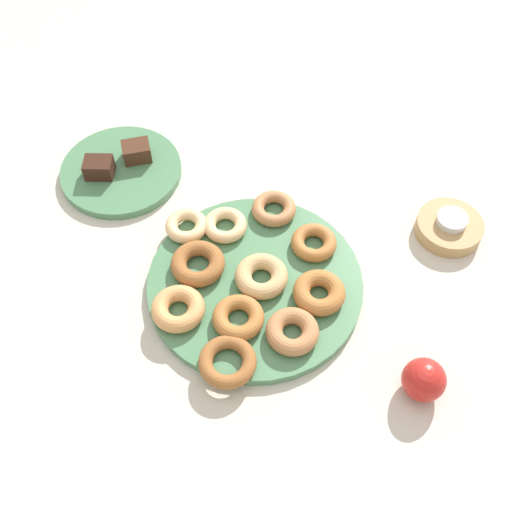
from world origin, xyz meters
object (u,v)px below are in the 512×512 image
at_px(donut_4, 262,274).
at_px(brownie_near, 99,168).
at_px(donut_2, 274,209).
at_px(apple, 424,380).
at_px(donut_8, 225,225).
at_px(donut_plate, 255,283).
at_px(cake_plate, 121,171).
at_px(donut_6, 319,293).
at_px(donut_3, 292,331).
at_px(donut_5, 238,318).
at_px(donut_7, 178,309).
at_px(donut_0, 314,243).
at_px(tealight, 452,220).
at_px(candle_holder, 449,227).
at_px(donut_10, 228,362).
at_px(donut_9, 187,226).
at_px(brownie_far, 137,151).
at_px(donut_1, 198,264).

bearing_deg(donut_4, brownie_near, 145.15).
distance_m(donut_2, apple, 0.40).
bearing_deg(donut_8, donut_plate, -60.99).
height_order(cake_plate, apple, apple).
bearing_deg(donut_8, donut_6, -38.79).
height_order(donut_3, donut_5, donut_3).
bearing_deg(donut_7, apple, -14.89).
bearing_deg(apple, donut_4, 145.10).
bearing_deg(donut_8, apple, -40.92).
height_order(donut_0, tealight, tealight).
bearing_deg(donut_3, candle_holder, 40.64).
distance_m(donut_3, donut_5, 0.09).
xyz_separation_m(donut_10, tealight, (0.38, 0.30, 0.01)).
bearing_deg(donut_5, donut_9, 120.24).
relative_size(donut_plate, donut_2, 4.54).
relative_size(donut_2, donut_6, 0.93).
height_order(donut_6, donut_8, donut_6).
relative_size(donut_8, donut_9, 1.03).
distance_m(donut_4, donut_6, 0.10).
xyz_separation_m(donut_2, donut_8, (-0.09, -0.04, -0.00)).
relative_size(donut_0, donut_5, 0.95).
height_order(donut_plate, donut_2, donut_2).
xyz_separation_m(cake_plate, brownie_far, (0.03, 0.03, 0.03)).
bearing_deg(donut_7, donut_plate, 30.41).
distance_m(donut_3, donut_4, 0.12).
distance_m(donut_8, donut_9, 0.07).
bearing_deg(cake_plate, donut_8, -32.51).
distance_m(donut_plate, candle_holder, 0.37).
bearing_deg(donut_6, brownie_near, 148.69).
distance_m(donut_4, donut_9, 0.17).
relative_size(donut_3, candle_holder, 0.71).
bearing_deg(candle_holder, donut_10, -141.81).
bearing_deg(candle_holder, brownie_near, 172.12).
bearing_deg(apple, donut_9, 144.99).
relative_size(donut_9, candle_holder, 0.63).
bearing_deg(apple, donut_5, 162.16).
distance_m(donut_0, brownie_far, 0.40).
bearing_deg(tealight, donut_9, -175.68).
relative_size(donut_5, donut_8, 1.08).
height_order(donut_9, candle_holder, donut_9).
relative_size(donut_0, apple, 1.20).
xyz_separation_m(donut_0, donut_3, (-0.03, -0.18, 0.00)).
bearing_deg(donut_0, donut_8, 169.27).
bearing_deg(apple, donut_2, 126.36).
distance_m(donut_plate, donut_3, 0.12).
height_order(donut_2, donut_8, same).
relative_size(donut_2, brownie_far, 1.52).
relative_size(donut_5, donut_6, 0.97).
height_order(donut_1, candle_holder, donut_1).
bearing_deg(donut_3, donut_2, 98.95).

